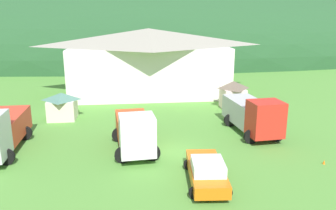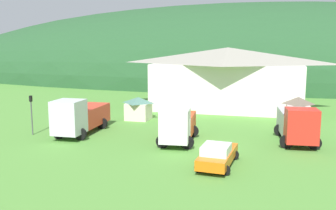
{
  "view_description": "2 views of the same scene",
  "coord_description": "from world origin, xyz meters",
  "px_view_note": "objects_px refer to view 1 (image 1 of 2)",
  "views": [
    {
      "loc": [
        -2.78,
        -23.18,
        9.77
      ],
      "look_at": [
        -0.03,
        1.97,
        2.97
      ],
      "focal_mm": 36.81,
      "sensor_mm": 36.0,
      "label": 1
    },
    {
      "loc": [
        4.67,
        -30.28,
        8.4
      ],
      "look_at": [
        -4.06,
        2.26,
        2.93
      ],
      "focal_mm": 40.29,
      "sensor_mm": 36.0,
      "label": 2
    }
  ],
  "objects_px": {
    "play_shed_pink": "(233,94)",
    "depot_building": "(149,60)",
    "play_shed_cream": "(62,105)",
    "crane_truck_red": "(253,114)",
    "traffic_cone_near_pickup": "(324,164)",
    "heavy_rig_white": "(134,131)",
    "service_pickup_orange": "(207,171)"
  },
  "relations": [
    {
      "from": "play_shed_pink",
      "to": "play_shed_cream",
      "type": "bearing_deg",
      "value": -174.01
    },
    {
      "from": "crane_truck_red",
      "to": "traffic_cone_near_pickup",
      "type": "xyz_separation_m",
      "value": [
        2.71,
        -6.41,
        -1.67
      ]
    },
    {
      "from": "crane_truck_red",
      "to": "traffic_cone_near_pickup",
      "type": "bearing_deg",
      "value": 17.4
    },
    {
      "from": "play_shed_pink",
      "to": "service_pickup_orange",
      "type": "distance_m",
      "value": 17.14
    },
    {
      "from": "service_pickup_orange",
      "to": "depot_building",
      "type": "bearing_deg",
      "value": -170.92
    },
    {
      "from": "service_pickup_orange",
      "to": "traffic_cone_near_pickup",
      "type": "bearing_deg",
      "value": 106.56
    },
    {
      "from": "play_shed_cream",
      "to": "traffic_cone_near_pickup",
      "type": "height_order",
      "value": "play_shed_cream"
    },
    {
      "from": "crane_truck_red",
      "to": "service_pickup_orange",
      "type": "xyz_separation_m",
      "value": [
        -5.69,
        -8.23,
        -0.84
      ]
    },
    {
      "from": "crane_truck_red",
      "to": "play_shed_cream",
      "type": "bearing_deg",
      "value": -115.23
    },
    {
      "from": "play_shed_pink",
      "to": "traffic_cone_near_pickup",
      "type": "distance_m",
      "value": 14.34
    },
    {
      "from": "play_shed_cream",
      "to": "play_shed_pink",
      "type": "height_order",
      "value": "play_shed_pink"
    },
    {
      "from": "heavy_rig_white",
      "to": "traffic_cone_near_pickup",
      "type": "height_order",
      "value": "heavy_rig_white"
    },
    {
      "from": "play_shed_pink",
      "to": "crane_truck_red",
      "type": "height_order",
      "value": "crane_truck_red"
    },
    {
      "from": "depot_building",
      "to": "traffic_cone_near_pickup",
      "type": "height_order",
      "value": "depot_building"
    },
    {
      "from": "depot_building",
      "to": "play_shed_pink",
      "type": "height_order",
      "value": "depot_building"
    },
    {
      "from": "play_shed_cream",
      "to": "depot_building",
      "type": "bearing_deg",
      "value": 48.58
    },
    {
      "from": "heavy_rig_white",
      "to": "depot_building",
      "type": "bearing_deg",
      "value": 168.44
    },
    {
      "from": "depot_building",
      "to": "play_shed_cream",
      "type": "height_order",
      "value": "depot_building"
    },
    {
      "from": "depot_building",
      "to": "crane_truck_red",
      "type": "distance_m",
      "value": 17.79
    },
    {
      "from": "play_shed_cream",
      "to": "heavy_rig_white",
      "type": "bearing_deg",
      "value": -52.66
    },
    {
      "from": "play_shed_cream",
      "to": "heavy_rig_white",
      "type": "relative_size",
      "value": 0.4
    },
    {
      "from": "traffic_cone_near_pickup",
      "to": "depot_building",
      "type": "bearing_deg",
      "value": 115.07
    },
    {
      "from": "depot_building",
      "to": "heavy_rig_white",
      "type": "relative_size",
      "value": 2.92
    },
    {
      "from": "play_shed_pink",
      "to": "traffic_cone_near_pickup",
      "type": "relative_size",
      "value": 4.99
    },
    {
      "from": "play_shed_pink",
      "to": "traffic_cone_near_pickup",
      "type": "xyz_separation_m",
      "value": [
        2.11,
        -14.11,
        -1.52
      ]
    },
    {
      "from": "heavy_rig_white",
      "to": "crane_truck_red",
      "type": "distance_m",
      "value": 10.2
    },
    {
      "from": "play_shed_pink",
      "to": "heavy_rig_white",
      "type": "distance_m",
      "value": 14.81
    },
    {
      "from": "play_shed_pink",
      "to": "depot_building",
      "type": "bearing_deg",
      "value": 135.52
    },
    {
      "from": "play_shed_pink",
      "to": "service_pickup_orange",
      "type": "height_order",
      "value": "play_shed_pink"
    },
    {
      "from": "play_shed_cream",
      "to": "play_shed_pink",
      "type": "xyz_separation_m",
      "value": [
        17.07,
        1.79,
        0.21
      ]
    },
    {
      "from": "play_shed_cream",
      "to": "traffic_cone_near_pickup",
      "type": "bearing_deg",
      "value": -32.69
    },
    {
      "from": "play_shed_cream",
      "to": "play_shed_pink",
      "type": "distance_m",
      "value": 17.17
    }
  ]
}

